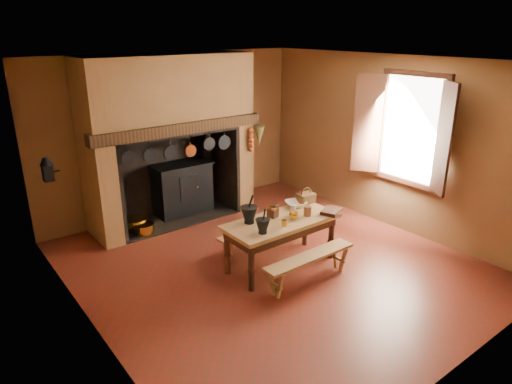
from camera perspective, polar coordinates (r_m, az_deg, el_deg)
floor at (r=6.60m, az=1.87°, el=-8.98°), size 5.50×5.50×0.00m
ceiling at (r=5.79m, az=2.19°, el=16.04°), size 5.50×5.50×0.00m
back_wall at (r=8.28m, az=-10.27°, el=7.13°), size 5.00×0.02×2.80m
wall_left at (r=4.94m, az=-20.98°, el=-2.74°), size 0.02×5.50×2.80m
wall_right at (r=7.83m, az=16.35°, el=5.90°), size 0.02×5.50×2.80m
wall_front at (r=4.44m, az=25.35°, el=-5.92°), size 5.00×0.02×2.80m
chimney_breast at (r=7.68m, az=-10.91°, el=9.24°), size 2.95×0.96×2.80m
iron_range at (r=8.26m, az=-9.16°, el=0.53°), size 1.12×0.55×1.60m
hearth_pans at (r=7.81m, az=-14.68°, el=-4.12°), size 0.51×0.62×0.20m
hanging_pans at (r=7.33m, az=-9.15°, el=5.21°), size 1.92×0.29×0.27m
onion_string at (r=8.02m, az=-0.63°, el=6.52°), size 0.12×0.10×0.46m
herb_bunch at (r=8.12m, az=0.39°, el=7.04°), size 0.20×0.20×0.35m
window at (r=7.42m, az=18.34°, el=7.34°), size 0.39×1.75×1.76m
wall_coffee_mill at (r=6.35m, az=-24.67°, el=2.79°), size 0.23×0.16×0.31m
work_table at (r=6.32m, az=3.18°, el=-4.39°), size 1.63×0.72×0.70m
bench_front at (r=6.07m, az=6.70°, el=-8.70°), size 1.41×0.25×0.40m
bench_back at (r=6.84m, az=0.06°, el=-5.34°), size 1.28×0.22×0.36m
mortar_large at (r=6.11m, az=-0.87°, el=-2.76°), size 0.23×0.23×0.39m
mortar_small at (r=5.82m, az=0.84°, el=-4.20°), size 0.19×0.19×0.32m
coffee_grinder at (r=6.33m, az=2.12°, el=-2.53°), size 0.18×0.15×0.19m
brass_mug_a at (r=6.06m, az=3.55°, el=-3.90°), size 0.08×0.08×0.08m
brass_mug_b at (r=6.43m, az=2.54°, el=-2.38°), size 0.09×0.09×0.10m
mixing_bowl at (r=6.73m, az=5.02°, el=-1.48°), size 0.39×0.39×0.08m
stoneware_crock at (r=6.40m, az=6.46°, el=-2.38°), size 0.12×0.12×0.14m
glass_jar at (r=6.39m, az=4.65°, el=-2.28°), size 0.11×0.11×0.16m
wicker_basket at (r=6.87m, az=6.27°, el=-0.70°), size 0.26×0.19×0.24m
wooden_tray at (r=6.55m, az=9.40°, el=-2.40°), size 0.37×0.33×0.05m
brass_cup at (r=6.27m, az=4.73°, el=-3.03°), size 0.17×0.17×0.10m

